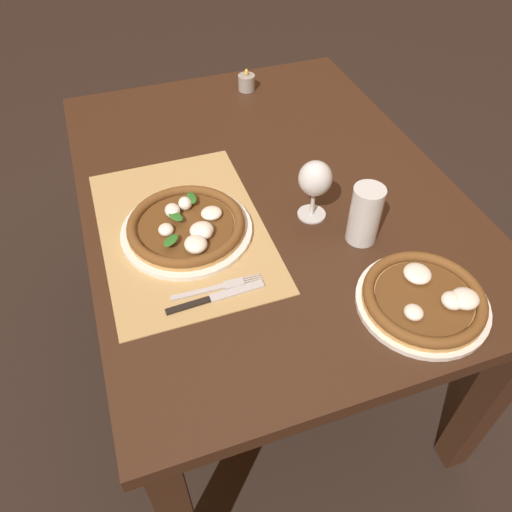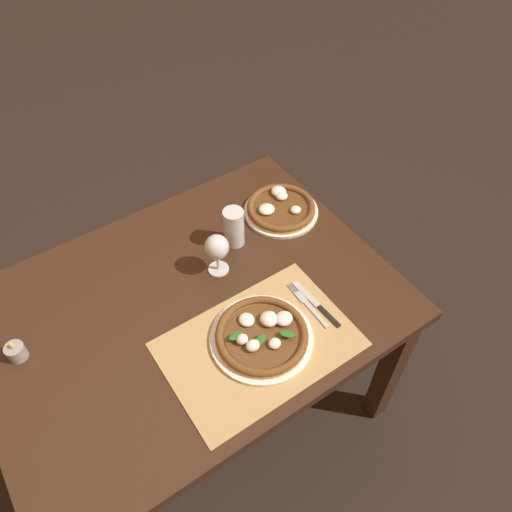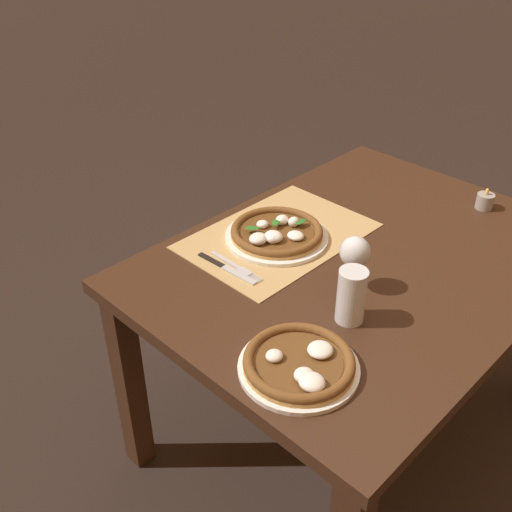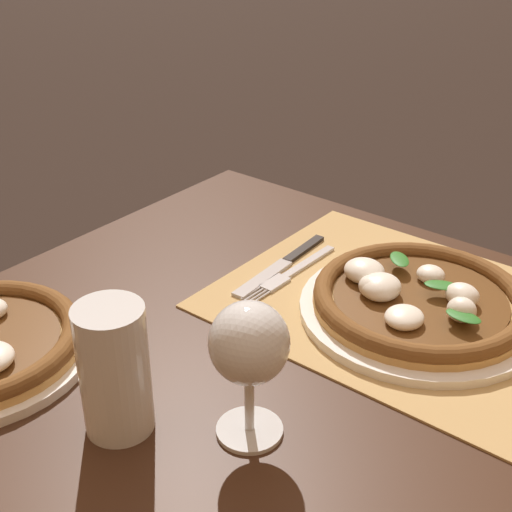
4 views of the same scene
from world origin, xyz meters
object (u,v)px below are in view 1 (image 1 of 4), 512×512
pizza_far (425,299)px  wine_glass (315,181)px  knife (216,297)px  pint_glass (365,216)px  pizza_near (187,227)px  fork (218,287)px  votive_candle (247,83)px

pizza_far → wine_glass: size_ratio=1.77×
wine_glass → knife: size_ratio=0.72×
wine_glass → knife: 0.36m
pint_glass → wine_glass: bearing=-145.6°
pizza_near → fork: (0.19, 0.02, -0.02)m
fork → pizza_far: bearing=65.4°
wine_glass → knife: wine_glass is taller
fork → knife: knife is taller
pizza_near → wine_glass: bearing=83.7°
pizza_near → fork: 0.19m
pizza_near → fork: size_ratio=1.55×
pizza_near → knife: size_ratio=1.44×
pizza_far → pizza_near: bearing=-131.8°
pizza_near → pint_glass: pint_glass is taller
pint_glass → fork: bearing=-83.2°
wine_glass → pizza_near: bearing=-96.3°
wine_glass → fork: bearing=-61.4°
pint_glass → fork: pint_glass is taller
votive_candle → fork: bearing=-22.3°
votive_candle → pint_glass: bearing=2.2°
wine_glass → knife: bearing=-58.7°
votive_candle → pizza_far: bearing=3.5°
pizza_near → knife: (0.21, 0.01, -0.02)m
wine_glass → pint_glass: bearing=34.4°
pint_glass → votive_candle: size_ratio=2.01×
pizza_near → votive_candle: (-0.62, 0.35, 0.00)m
pizza_far → votive_candle: 0.99m
pizza_near → wine_glass: size_ratio=2.00×
pizza_far → wine_glass: (-0.33, -0.11, 0.09)m
pizza_far → wine_glass: bearing=-162.3°
wine_glass → votive_candle: 0.66m
fork → wine_glass: bearing=118.6°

